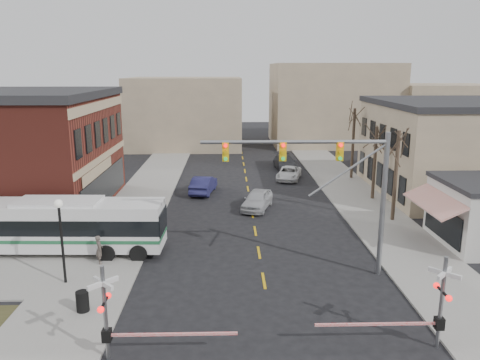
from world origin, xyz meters
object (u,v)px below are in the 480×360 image
Objects in this scene: rr_crossing_west at (116,315)px; car_c at (289,173)px; car_b at (203,185)px; car_a at (257,200)px; pedestrian_near at (99,249)px; trash_bin at (83,301)px; car_d at (285,162)px; traffic_signal_mast at (334,175)px; rr_crossing_east at (431,304)px; transit_bus at (60,225)px; street_lamp at (60,224)px; pedestrian_far at (98,235)px.

car_c is at bearing 70.84° from rr_crossing_west.
car_c is at bearing -139.56° from car_b.
pedestrian_near is at bearing -114.02° from car_a.
trash_bin is 0.18× the size of car_d.
car_c is at bearing 63.97° from trash_bin.
rr_crossing_west is 3.29× the size of pedestrian_near.
car_c is (13.19, 27.01, 0.05)m from trash_bin.
traffic_signal_mast is at bearing -117.04° from pedestrian_near.
pedestrian_near is (-15.68, 8.77, -1.00)m from rr_crossing_east.
traffic_signal_mast is at bearing -95.48° from car_d.
rr_crossing_west reaches higher than transit_bus.
car_b is (-4.65, 5.20, 0.02)m from car_a.
transit_bus is 4.98m from street_lamp.
pedestrian_near is 1.11× the size of pedestrian_far.
pedestrian_far is (-1.45, 8.31, 0.28)m from trash_bin.
rr_crossing_east reaches higher than pedestrian_far.
car_b reaches higher than car_c.
trash_bin is 30.06m from car_c.
rr_crossing_east reaches higher than car_b.
car_d is at bearing -121.07° from car_b.
traffic_signal_mast reaches higher than rr_crossing_west.
rr_crossing_west and rr_crossing_east have the same top height.
pedestrian_near reaches higher than car_b.
traffic_signal_mast is 10.15× the size of trash_bin.
pedestrian_near is at bearing -34.09° from transit_bus.
car_a is 0.98× the size of car_c.
car_a is (9.24, 16.61, 0.18)m from trash_bin.
trash_bin is 0.21× the size of car_c.
transit_bus is at bearing 110.62° from street_lamp.
pedestrian_far reaches higher than car_a.
rr_crossing_east is (12.49, 0.52, 0.00)m from rr_crossing_west.
pedestrian_far is at bearing -124.28° from car_a.
traffic_signal_mast is 15.41m from pedestrian_far.
rr_crossing_east is at bearing -20.37° from street_lamp.
car_a is 2.71× the size of pedestrian_near.
traffic_signal_mast is 2.04× the size of car_b.
car_c is 0.88× the size of car_d.
street_lamp is 3.67m from pedestrian_near.
rr_crossing_east reaches higher than trash_bin.
pedestrian_near is at bearing 96.84° from trash_bin.
rr_crossing_west is at bearing 179.09° from pedestrian_near.
car_b is 13.65m from car_d.
transit_bus reaches higher than car_a.
traffic_signal_mast is 5.84× the size of pedestrian_near.
traffic_signal_mast reaches higher than car_d.
car_c is (-1.82, 30.19, -1.31)m from rr_crossing_east.
street_lamp is at bearing 80.36° from car_b.
rr_crossing_west reaches higher than pedestrian_far.
pedestrian_far is (-0.78, 2.73, -0.08)m from pedestrian_near.
car_d is (-1.58, 35.39, -1.19)m from rr_crossing_east.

